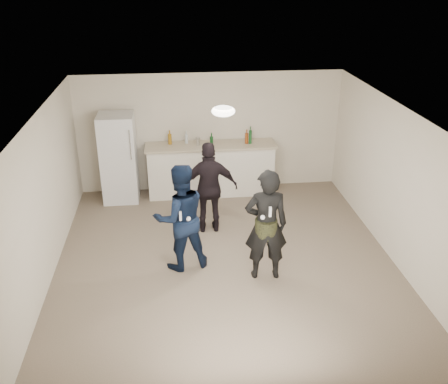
{
  "coord_description": "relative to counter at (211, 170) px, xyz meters",
  "views": [
    {
      "loc": [
        -0.78,
        -7.0,
        4.48
      ],
      "look_at": [
        0.0,
        0.2,
        1.15
      ],
      "focal_mm": 40.0,
      "sensor_mm": 36.0,
      "label": 1
    }
  ],
  "objects": [
    {
      "name": "counter_top",
      "position": [
        0.0,
        0.0,
        0.55
      ],
      "size": [
        2.68,
        0.64,
        0.04
      ],
      "primitive_type": "cube",
      "color": "#C0B795",
      "rests_on": "counter"
    },
    {
      "name": "fridge",
      "position": [
        -1.87,
        -0.07,
        0.38
      ],
      "size": [
        0.7,
        0.7,
        1.8
      ],
      "primitive_type": "cube",
      "color": "white",
      "rests_on": "floor"
    },
    {
      "name": "nunchuk_woman",
      "position": [
        0.47,
        -3.4,
        0.62
      ],
      "size": [
        0.07,
        0.07,
        0.07
      ],
      "primitive_type": "sphere",
      "color": "white",
      "rests_on": "woman"
    },
    {
      "name": "remote_woman",
      "position": [
        0.57,
        -3.43,
        0.72
      ],
      "size": [
        0.04,
        0.04,
        0.15
      ],
      "primitive_type": "cube",
      "color": "silver",
      "rests_on": "woman"
    },
    {
      "name": "spectator",
      "position": [
        -0.15,
        -1.61,
        0.32
      ],
      "size": [
        0.99,
        0.42,
        1.69
      ],
      "primitive_type": "imported",
      "rotation": [
        0.0,
        0.0,
        3.13
      ],
      "color": "black",
      "rests_on": "floor"
    },
    {
      "name": "man",
      "position": [
        -0.71,
        -2.75,
        0.35
      ],
      "size": [
        0.99,
        0.85,
        1.76
      ],
      "primitive_type": "imported",
      "rotation": [
        0.0,
        0.0,
        3.39
      ],
      "color": "#102345",
      "rests_on": "floor"
    },
    {
      "name": "ceiling",
      "position": [
        0.01,
        -2.67,
        1.98
      ],
      "size": [
        6.0,
        6.0,
        0.0
      ],
      "primitive_type": "plane",
      "rotation": [
        3.14,
        0.0,
        0.0
      ],
      "color": "silver",
      "rests_on": "wall_back"
    },
    {
      "name": "shaker",
      "position": [
        -0.26,
        0.01,
        0.65
      ],
      "size": [
        0.08,
        0.08,
        0.17
      ],
      "primitive_type": "cylinder",
      "color": "silver",
      "rests_on": "counter_top"
    },
    {
      "name": "bottle_cluster",
      "position": [
        0.05,
        0.03,
        0.68
      ],
      "size": [
        1.71,
        0.33,
        0.28
      ],
      "color": "silver",
      "rests_on": "counter_top"
    },
    {
      "name": "nunchuk_man",
      "position": [
        -0.59,
        -3.0,
        0.45
      ],
      "size": [
        0.07,
        0.07,
        0.07
      ],
      "primitive_type": "sphere",
      "color": "white",
      "rests_on": "man"
    },
    {
      "name": "remote_man",
      "position": [
        -0.71,
        -3.03,
        0.53
      ],
      "size": [
        0.04,
        0.04,
        0.15
      ],
      "primitive_type": "cube",
      "color": "silver",
      "rests_on": "man"
    },
    {
      "name": "camo_shorts",
      "position": [
        0.57,
        -3.18,
        0.32
      ],
      "size": [
        0.34,
        0.34,
        0.28
      ],
      "primitive_type": "cylinder",
      "color": "#343B1B",
      "rests_on": "woman"
    },
    {
      "name": "woman",
      "position": [
        0.57,
        -3.18,
        0.37
      ],
      "size": [
        0.67,
        0.46,
        1.8
      ],
      "primitive_type": "imported",
      "rotation": [
        0.0,
        0.0,
        3.1
      ],
      "color": "black",
      "rests_on": "floor"
    },
    {
      "name": "ceiling_dome",
      "position": [
        0.01,
        -2.37,
        1.93
      ],
      "size": [
        0.36,
        0.36,
        0.16
      ],
      "primitive_type": "ellipsoid",
      "color": "white",
      "rests_on": "ceiling"
    },
    {
      "name": "fridge_handle",
      "position": [
        -1.59,
        -0.44,
        0.78
      ],
      "size": [
        0.02,
        0.02,
        0.6
      ],
      "primitive_type": "cylinder",
      "color": "silver",
      "rests_on": "fridge"
    },
    {
      "name": "counter",
      "position": [
        0.0,
        0.0,
        0.0
      ],
      "size": [
        2.6,
        0.56,
        1.05
      ],
      "primitive_type": "cube",
      "color": "white",
      "rests_on": "floor"
    },
    {
      "name": "wall_left",
      "position": [
        -2.74,
        -2.67,
        0.72
      ],
      "size": [
        0.0,
        6.0,
        6.0
      ],
      "primitive_type": "plane",
      "rotation": [
        1.57,
        0.0,
        1.57
      ],
      "color": "beige",
      "rests_on": "floor"
    },
    {
      "name": "wall_right",
      "position": [
        2.76,
        -2.67,
        0.72
      ],
      "size": [
        0.0,
        6.0,
        6.0
      ],
      "primitive_type": "plane",
      "rotation": [
        1.57,
        0.0,
        -1.57
      ],
      "color": "beige",
      "rests_on": "floor"
    },
    {
      "name": "wall_front",
      "position": [
        0.01,
        -5.67,
        0.72
      ],
      "size": [
        6.0,
        0.0,
        6.0
      ],
      "primitive_type": "plane",
      "rotation": [
        -1.57,
        0.0,
        0.0
      ],
      "color": "beige",
      "rests_on": "floor"
    },
    {
      "name": "floor",
      "position": [
        0.01,
        -2.67,
        -0.53
      ],
      "size": [
        6.0,
        6.0,
        0.0
      ],
      "primitive_type": "plane",
      "color": "#6B5B4C",
      "rests_on": "ground"
    },
    {
      "name": "wall_back",
      "position": [
        0.01,
        0.33,
        0.72
      ],
      "size": [
        6.0,
        0.0,
        6.0
      ],
      "primitive_type": "plane",
      "rotation": [
        1.57,
        0.0,
        0.0
      ],
      "color": "beige",
      "rests_on": "floor"
    }
  ]
}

